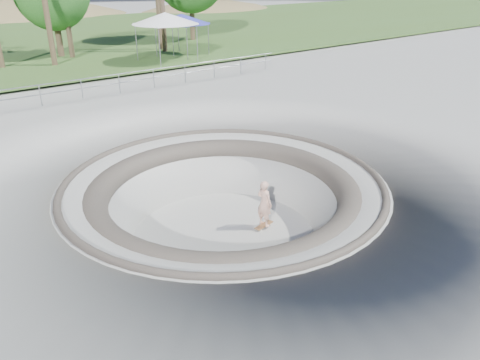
% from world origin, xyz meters
% --- Properties ---
extents(ground, '(180.00, 180.00, 0.00)m').
position_xyz_m(ground, '(0.00, 0.00, 0.00)').
color(ground, '#A1A19C').
rests_on(ground, ground).
extents(skate_bowl, '(14.00, 14.00, 4.10)m').
position_xyz_m(skate_bowl, '(0.00, 0.00, -1.83)').
color(skate_bowl, '#A1A19C').
rests_on(skate_bowl, ground).
extents(safety_railing, '(25.00, 0.06, 1.03)m').
position_xyz_m(safety_railing, '(0.00, 12.00, 0.69)').
color(safety_railing, gray).
rests_on(safety_railing, ground).
extents(skateboard, '(0.82, 0.37, 0.08)m').
position_xyz_m(skateboard, '(1.33, -0.49, -1.83)').
color(skateboard, brown).
rests_on(skateboard, ground).
extents(skater, '(0.47, 0.65, 1.64)m').
position_xyz_m(skater, '(1.33, -0.49, -1.00)').
color(skater, '#DDA58F').
rests_on(skater, skateboard).
extents(canopy_white, '(6.28, 6.28, 3.18)m').
position_xyz_m(canopy_white, '(8.26, 18.00, 3.06)').
color(canopy_white, gray).
rests_on(canopy_white, ground).
extents(canopy_blue, '(5.28, 5.28, 2.90)m').
position_xyz_m(canopy_blue, '(10.22, 19.16, 2.82)').
color(canopy_blue, gray).
rests_on(canopy_blue, ground).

